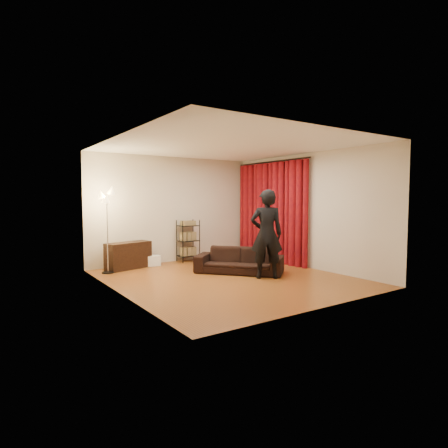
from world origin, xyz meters
TOP-DOWN VIEW (x-y plane):
  - floor at (0.00, 0.00)m, footprint 5.00×5.00m
  - ceiling at (0.00, 0.00)m, footprint 5.00×5.00m
  - wall_back at (0.00, 2.50)m, footprint 5.00×0.00m
  - wall_front at (0.00, -2.50)m, footprint 5.00×0.00m
  - wall_left at (-2.25, 0.00)m, footprint 0.00×5.00m
  - wall_right at (2.25, 0.00)m, footprint 0.00×5.00m
  - curtain_rod at (2.15, 1.12)m, footprint 0.04×2.65m
  - curtain at (2.13, 1.12)m, footprint 0.22×2.65m
  - sofa at (0.52, 0.32)m, footprint 1.80×1.92m
  - person at (0.66, -0.42)m, footprint 0.80×0.72m
  - media_cabinet at (-1.32, 2.18)m, footprint 1.13×0.66m
  - storage_boxes at (-0.69, 2.19)m, footprint 0.36×0.32m
  - wire_shelf at (0.31, 2.28)m, footprint 0.49×0.35m
  - floor_lamp at (-1.88, 1.93)m, footprint 0.37×0.37m

SIDE VIEW (x-z plane):
  - floor at x=0.00m, z-range 0.00..0.00m
  - storage_boxes at x=-0.69m, z-range 0.00..0.26m
  - sofa at x=0.52m, z-range 0.00..0.55m
  - media_cabinet at x=-1.32m, z-range 0.00..0.62m
  - wire_shelf at x=0.31m, z-range 0.00..1.08m
  - floor_lamp at x=-1.88m, z-range 0.00..1.82m
  - person at x=0.66m, z-range 0.00..1.82m
  - curtain at x=2.13m, z-range 0.00..2.55m
  - wall_back at x=0.00m, z-range -1.15..3.85m
  - wall_front at x=0.00m, z-range -1.15..3.85m
  - wall_left at x=-2.25m, z-range -1.15..3.85m
  - wall_right at x=2.25m, z-range -1.15..3.85m
  - curtain_rod at x=2.15m, z-range 2.56..2.60m
  - ceiling at x=0.00m, z-range 2.70..2.70m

